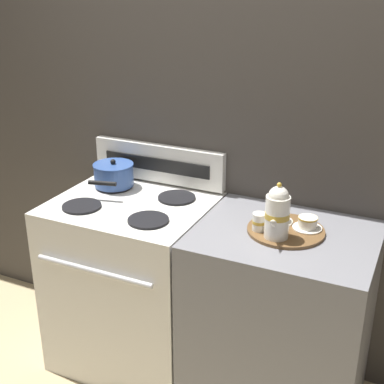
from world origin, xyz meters
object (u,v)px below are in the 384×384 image
serving_tray (286,230)px  stove (134,283)px  teacup_left (279,216)px  teacup_right (308,223)px  creamer_jug (259,222)px  saucepan (114,175)px  teapot (277,212)px

serving_tray → stove: bearing=-178.8°
teacup_left → teacup_right: size_ratio=1.00×
serving_tray → teacup_left: 0.09m
serving_tray → teacup_right: 0.10m
creamer_jug → stove: bearing=176.4°
saucepan → teacup_right: (1.04, -0.08, -0.03)m
serving_tray → creamer_jug: size_ratio=4.30×
stove → teacup_right: teacup_right is taller
serving_tray → teacup_right: teacup_right is taller
saucepan → teacup_left: (0.91, -0.07, -0.03)m
creamer_jug → serving_tray: bearing=29.3°
teacup_right → teacup_left: bearing=174.2°
saucepan → teapot: (0.94, -0.22, 0.06)m
stove → teapot: size_ratio=3.78×
teacup_left → creamer_jug: size_ratio=1.64×
serving_tray → creamer_jug: creamer_jug is taller
saucepan → teapot: size_ratio=1.22×
stove → teacup_right: size_ratio=7.23×
stove → teacup_left: 0.88m
teacup_left → serving_tray: bearing=-48.7°
teapot → creamer_jug: teapot is taller
serving_tray → teacup_left: (-0.05, 0.06, 0.03)m
teapot → creamer_jug: size_ratio=3.14×
teapot → saucepan: bearing=167.1°
saucepan → stove: bearing=-37.9°
stove → teacup_left: size_ratio=7.23×
saucepan → creamer_jug: saucepan is taller
serving_tray → teacup_left: bearing=131.3°
teacup_left → creamer_jug: 0.13m
saucepan → teacup_left: 0.91m
serving_tray → teapot: teapot is taller
saucepan → teacup_left: size_ratio=2.34×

